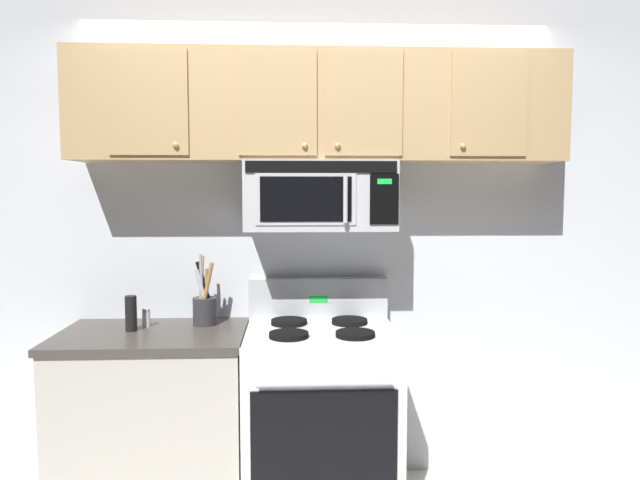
# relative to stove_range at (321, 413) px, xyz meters

# --- Properties ---
(back_wall) EXTENTS (5.20, 0.10, 2.70)m
(back_wall) POSITION_rel_stove_range_xyz_m (0.00, 0.37, 0.88)
(back_wall) COLOR silver
(back_wall) RESTS_ON ground_plane
(stove_range) EXTENTS (0.76, 0.69, 1.12)m
(stove_range) POSITION_rel_stove_range_xyz_m (0.00, 0.00, 0.00)
(stove_range) COLOR white
(stove_range) RESTS_ON ground_plane
(over_range_microwave) EXTENTS (0.76, 0.43, 0.35)m
(over_range_microwave) POSITION_rel_stove_range_xyz_m (-0.00, 0.12, 1.11)
(over_range_microwave) COLOR #B7BABF
(upper_cabinets) EXTENTS (2.50, 0.36, 0.55)m
(upper_cabinets) POSITION_rel_stove_range_xyz_m (-0.00, 0.15, 1.56)
(upper_cabinets) COLOR tan
(counter_segment) EXTENTS (0.93, 0.65, 0.90)m
(counter_segment) POSITION_rel_stove_range_xyz_m (-0.84, 0.01, -0.02)
(counter_segment) COLOR #BCB7AD
(counter_segment) RESTS_ON ground_plane
(utensil_crock_charcoal) EXTENTS (0.12, 0.13, 0.38)m
(utensil_crock_charcoal) POSITION_rel_stove_range_xyz_m (-0.60, 0.14, 0.53)
(utensil_crock_charcoal) COLOR #2D2D33
(utensil_crock_charcoal) RESTS_ON counter_segment
(salt_shaker) EXTENTS (0.04, 0.04, 0.09)m
(salt_shaker) POSITION_rel_stove_range_xyz_m (-0.90, 0.12, 0.48)
(salt_shaker) COLOR white
(salt_shaker) RESTS_ON counter_segment
(pepper_mill) EXTENTS (0.06, 0.06, 0.18)m
(pepper_mill) POSITION_rel_stove_range_xyz_m (-0.95, 0.03, 0.52)
(pepper_mill) COLOR black
(pepper_mill) RESTS_ON counter_segment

